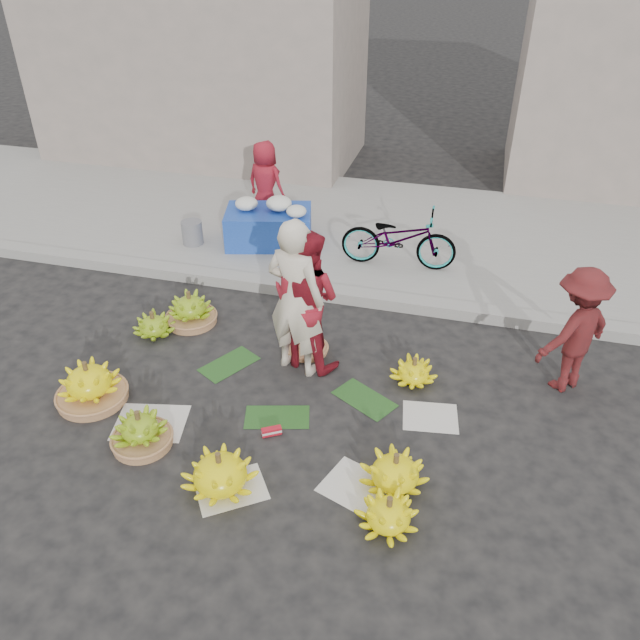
% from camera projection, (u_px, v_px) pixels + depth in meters
% --- Properties ---
extents(ground, '(80.00, 80.00, 0.00)m').
position_uv_depth(ground, '(292.00, 406.00, 6.45)').
color(ground, black).
rests_on(ground, ground).
extents(curb, '(40.00, 0.25, 0.15)m').
position_uv_depth(curb, '(341.00, 294.00, 8.18)').
color(curb, gray).
rests_on(curb, ground).
extents(sidewalk, '(40.00, 4.00, 0.12)m').
position_uv_depth(sidewalk, '(371.00, 229.00, 9.89)').
color(sidewalk, gray).
rests_on(sidewalk, ground).
extents(building_left, '(6.00, 3.00, 4.00)m').
position_uv_depth(building_left, '(200.00, 53.00, 12.02)').
color(building_left, gray).
rests_on(building_left, sidewalk).
extents(newspaper_scatter, '(3.20, 1.80, 0.00)m').
position_uv_depth(newspaper_scatter, '(267.00, 461.00, 5.80)').
color(newspaper_scatter, silver).
rests_on(newspaper_scatter, ground).
extents(banana_leaves, '(2.00, 1.00, 0.00)m').
position_uv_depth(banana_leaves, '(289.00, 392.00, 6.63)').
color(banana_leaves, '#1A4517').
rests_on(banana_leaves, ground).
extents(banana_bunch_0, '(0.72, 0.72, 0.49)m').
position_uv_depth(banana_bunch_0, '(89.00, 384.00, 6.42)').
color(banana_bunch_0, '#996540').
rests_on(banana_bunch_0, ground).
extents(banana_bunch_1, '(0.59, 0.59, 0.41)m').
position_uv_depth(banana_bunch_1, '(140.00, 431.00, 5.90)').
color(banana_bunch_1, '#996540').
rests_on(banana_bunch_1, ground).
extents(banana_bunch_2, '(0.79, 0.79, 0.41)m').
position_uv_depth(banana_bunch_2, '(220.00, 472.00, 5.45)').
color(banana_bunch_2, '#FFF40C').
rests_on(banana_bunch_2, ground).
extents(banana_bunch_3, '(0.65, 0.65, 0.33)m').
position_uv_depth(banana_bunch_3, '(389.00, 514.00, 5.13)').
color(banana_bunch_3, '#FFF40C').
rests_on(banana_bunch_3, ground).
extents(banana_bunch_4, '(0.63, 0.63, 0.37)m').
position_uv_depth(banana_bunch_4, '(395.00, 472.00, 5.48)').
color(banana_bunch_4, '#FFF40C').
rests_on(banana_bunch_4, ground).
extents(banana_bunch_5, '(0.61, 0.61, 0.30)m').
position_uv_depth(banana_bunch_5, '(414.00, 371.00, 6.73)').
color(banana_bunch_5, '#FFF40C').
rests_on(banana_bunch_5, ground).
extents(banana_bunch_6, '(0.52, 0.52, 0.32)m').
position_uv_depth(banana_bunch_6, '(154.00, 325.00, 7.47)').
color(banana_bunch_6, '#6A9915').
rests_on(banana_bunch_6, ground).
extents(banana_bunch_7, '(0.69, 0.69, 0.43)m').
position_uv_depth(banana_bunch_7, '(190.00, 309.00, 7.67)').
color(banana_bunch_7, '#996540').
rests_on(banana_bunch_7, ground).
extents(basket_spare, '(0.61, 0.61, 0.05)m').
position_uv_depth(basket_spare, '(307.00, 349.00, 7.25)').
color(basket_spare, '#996540').
rests_on(basket_spare, ground).
extents(incense_stack, '(0.20, 0.15, 0.08)m').
position_uv_depth(incense_stack, '(272.00, 431.00, 6.07)').
color(incense_stack, '#B61322').
rests_on(incense_stack, ground).
extents(vendor_cream, '(0.75, 0.59, 1.80)m').
position_uv_depth(vendor_cream, '(296.00, 298.00, 6.51)').
color(vendor_cream, beige).
rests_on(vendor_cream, ground).
extents(vendor_red, '(0.91, 0.79, 1.62)m').
position_uv_depth(vendor_red, '(306.00, 300.00, 6.66)').
color(vendor_red, maroon).
rests_on(vendor_red, ground).
extents(man_striped, '(1.02, 1.01, 1.41)m').
position_uv_depth(man_striped, '(576.00, 331.00, 6.36)').
color(man_striped, maroon).
rests_on(man_striped, ground).
extents(flower_table, '(1.39, 1.05, 0.72)m').
position_uv_depth(flower_table, '(269.00, 225.00, 9.20)').
color(flower_table, '#193CA3').
rests_on(flower_table, sidewalk).
extents(grey_bucket, '(0.31, 0.31, 0.35)m').
position_uv_depth(grey_bucket, '(192.00, 233.00, 9.25)').
color(grey_bucket, slate).
rests_on(grey_bucket, sidewalk).
extents(flower_vendor, '(0.73, 0.58, 1.31)m').
position_uv_depth(flower_vendor, '(266.00, 184.00, 9.60)').
color(flower_vendor, maroon).
rests_on(flower_vendor, sidewalk).
extents(bicycle, '(0.62, 1.60, 0.83)m').
position_uv_depth(bicycle, '(399.00, 238.00, 8.54)').
color(bicycle, gray).
rests_on(bicycle, sidewalk).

